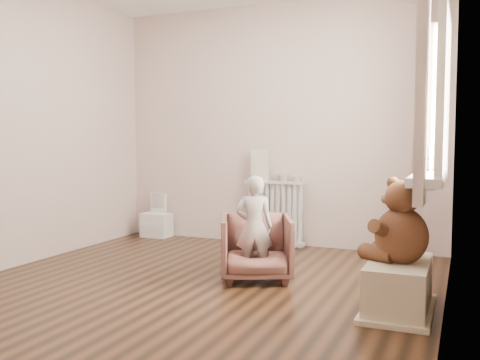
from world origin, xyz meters
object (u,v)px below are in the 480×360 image
at_px(child, 254,227).
at_px(teddy_bear, 402,212).
at_px(toy_vanity, 157,213).
at_px(armchair, 256,247).
at_px(toy_bench, 399,282).
at_px(plush_cat, 432,158).
at_px(radiator, 275,210).

bearing_deg(child, teddy_bear, 138.72).
bearing_deg(toy_vanity, armchair, -36.90).
xyz_separation_m(child, teddy_bear, (1.18, -0.37, 0.23)).
xyz_separation_m(toy_vanity, toy_bench, (2.94, -1.73, -0.08)).
bearing_deg(child, toy_bench, 139.79).
bearing_deg(plush_cat, child, 173.83).
bearing_deg(armchair, teddy_bear, -43.46).
relative_size(radiator, toy_bench, 0.97).
bearing_deg(teddy_bear, radiator, 154.09).
bearing_deg(toy_bench, toy_vanity, 149.57).
distance_m(radiator, plush_cat, 1.99).
bearing_deg(plush_cat, armchair, 171.83).
bearing_deg(radiator, child, -77.42).
relative_size(radiator, teddy_bear, 1.28).
xyz_separation_m(child, toy_bench, (1.17, -0.35, -0.24)).
bearing_deg(plush_cat, toy_bench, -124.65).
relative_size(armchair, plush_cat, 2.38).
bearing_deg(armchair, toy_bench, -42.44).
relative_size(toy_vanity, teddy_bear, 0.93).
height_order(child, toy_bench, child).
relative_size(toy_vanity, toy_bench, 0.71).
bearing_deg(teddy_bear, toy_vanity, 173.42).
relative_size(child, toy_bench, 1.16).
bearing_deg(armchair, child, -113.70).
distance_m(toy_vanity, plush_cat, 3.31).
xyz_separation_m(toy_bench, plush_cat, (0.14, 0.78, 0.80)).
height_order(radiator, toy_vanity, radiator).
relative_size(radiator, toy_vanity, 1.37).
bearing_deg(toy_vanity, plush_cat, -17.12).
distance_m(toy_vanity, toy_bench, 3.42).
bearing_deg(child, radiator, -101.12).
xyz_separation_m(radiator, toy_vanity, (-1.46, -0.03, -0.11)).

